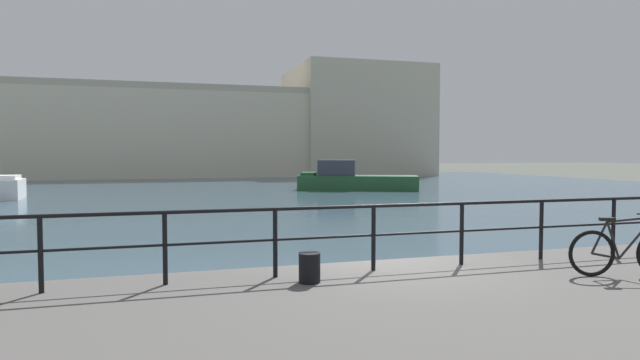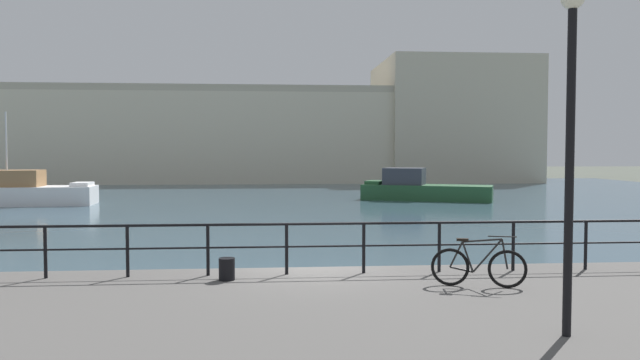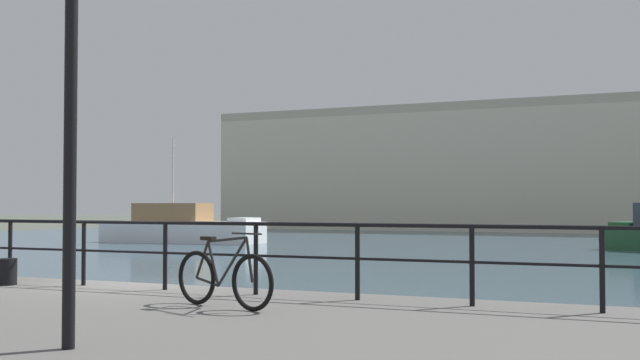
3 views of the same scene
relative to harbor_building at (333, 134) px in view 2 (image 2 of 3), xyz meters
name	(u,v)px [view 2 (image 2 of 3)]	position (x,y,z in m)	size (l,w,h in m)	color
ground_plane	(311,303)	(-6.25, -56.16, -5.42)	(240.00, 240.00, 0.00)	#4C5147
water_basin	(283,199)	(-6.25, -25.96, -5.42)	(80.00, 60.00, 0.01)	#385160
harbor_building	(333,134)	(0.00, 0.00, 0.00)	(56.36, 15.53, 13.66)	beige
moored_harbor_tender	(16,192)	(-23.05, -30.10, -4.56)	(9.36, 3.33, 5.85)	white
moored_green_narrowboat	(421,189)	(3.30, -28.13, -4.63)	(9.16, 5.86, 2.22)	#23512D
quay_railing	(287,239)	(-6.82, -56.91, -3.87)	(22.75, 0.07, 1.08)	black
parked_bicycle	(478,267)	(-3.24, -58.39, -4.22)	(1.72, 0.55, 0.98)	black
mooring_bollard	(227,269)	(-8.02, -57.38, -4.39)	(0.32, 0.32, 0.44)	black
quay_lamp_post	(571,115)	(-3.06, -61.46, -1.56)	(0.32, 0.32, 4.79)	black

